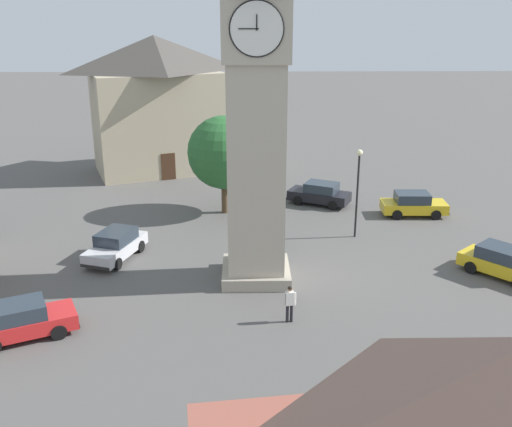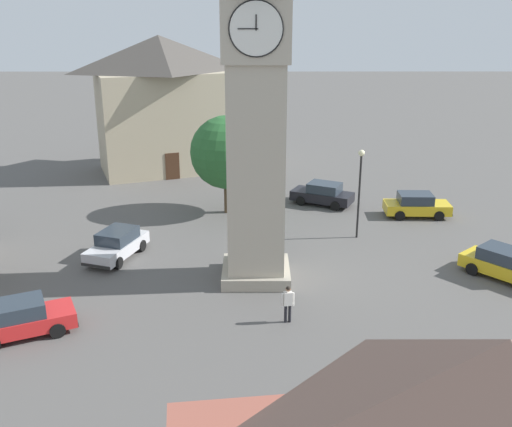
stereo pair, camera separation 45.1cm
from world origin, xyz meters
The scene contains 11 objects.
ground_plane centered at (0.00, 0.00, 0.00)m, with size 200.00×200.00×0.00m, color #565451.
clock_tower centered at (0.00, 0.00, 11.09)m, with size 4.01×4.01×19.03m.
car_blue_kerb centered at (-12.28, 0.07, 0.76)m, with size 4.01×4.20×1.53m.
car_silver_kerb centered at (9.58, 5.44, 0.76)m, with size 4.45×3.27×1.53m.
car_red_corner centered at (7.44, -2.52, 0.76)m, with size 2.93×4.45×1.53m.
car_white_side centered at (-4.56, -11.51, 0.76)m, with size 4.45×3.33×1.53m.
car_black_far centered at (-10.32, -9.10, 0.76)m, with size 4.18×1.92×1.53m.
pedestrian centered at (-1.34, 4.42, 1.01)m, with size 0.55×0.28×1.69m.
tree centered at (1.84, -9.93, 4.02)m, with size 4.67×4.67×6.37m.
building_shop_left centered at (7.53, -20.70, 5.47)m, with size 11.84×9.56×10.74m.
lamp_post centered at (-5.91, -5.43, 3.48)m, with size 0.36×0.36×5.23m.
Camera 1 is at (0.51, 26.68, 12.73)m, focal length 41.36 mm.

